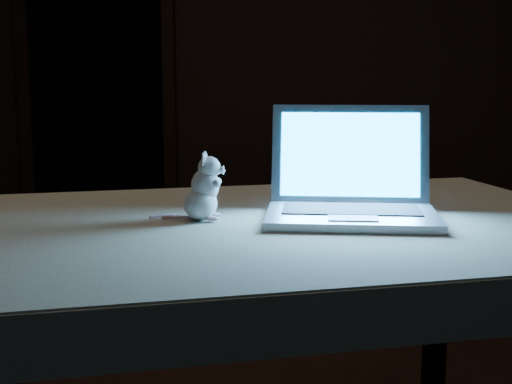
# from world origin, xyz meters

# --- Properties ---
(back_wall) EXTENTS (4.50, 0.04, 2.60)m
(back_wall) POSITION_xyz_m (0.00, 2.50, 1.30)
(back_wall) COLOR black
(back_wall) RESTS_ON ground
(doorway) EXTENTS (1.06, 0.36, 2.13)m
(doorway) POSITION_xyz_m (-1.10, 2.50, 1.06)
(doorway) COLOR black
(doorway) RESTS_ON back_wall
(tablecloth) EXTENTS (1.82, 1.37, 0.10)m
(tablecloth) POSITION_xyz_m (0.30, -0.61, 0.79)
(tablecloth) COLOR beige
(tablecloth) RESTS_ON table
(laptop) EXTENTS (0.40, 0.35, 0.27)m
(laptop) POSITION_xyz_m (0.48, -0.60, 0.97)
(laptop) COLOR #A4A4A8
(laptop) RESTS_ON tablecloth
(plush_mouse) EXTENTS (0.15, 0.15, 0.16)m
(plush_mouse) POSITION_xyz_m (0.13, -0.62, 0.92)
(plush_mouse) COLOR silver
(plush_mouse) RESTS_ON tablecloth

